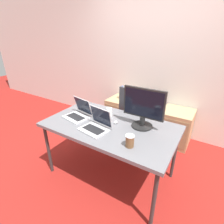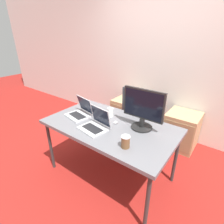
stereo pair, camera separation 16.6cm
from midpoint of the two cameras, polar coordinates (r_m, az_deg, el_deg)
The scene contains 13 objects.
ground_plane at distance 2.57m, azimuth -2.52°, elevation -19.41°, with size 14.00×14.00×0.00m, color maroon.
wall_back at distance 3.23m, azimuth 12.86°, elevation 15.65°, with size 10.00×0.05×2.60m.
desk at distance 2.12m, azimuth -2.89°, elevation -5.36°, with size 1.57×0.89×0.77m.
office_chair at distance 2.79m, azimuth 6.69°, elevation -5.06°, with size 0.56×0.59×1.08m.
cabinet_left at distance 3.48m, azimuth 1.82°, elevation -0.36°, with size 0.49×0.50×0.60m.
cabinet_right at distance 3.16m, azimuth 18.72°, elevation -4.70°, with size 0.49×0.50×0.60m.
water_bottle at distance 3.33m, azimuth 1.94°, elevation 6.22°, with size 0.08×0.08×0.26m.
laptop_left at distance 2.00m, azimuth -7.62°, elevation -4.34°, with size 0.34×0.31×0.24m.
laptop_right at distance 2.32m, azimuth -13.00°, elevation -0.48°, with size 0.35×0.34×0.24m.
monitor at distance 1.97m, azimuth 7.84°, elevation 1.16°, with size 0.48×0.24×0.47m.
mouse at distance 2.11m, azimuth -1.06°, elevation -3.43°, with size 0.04×0.06×0.03m.
coffee_cup_white at distance 2.27m, azimuth -3.07°, elevation -0.15°, with size 0.08×0.08×0.12m.
coffee_cup_brown at distance 1.70m, azimuth 3.02°, elevation -9.50°, with size 0.09×0.09×0.12m.
Camera 1 is at (0.98, -1.54, 1.80)m, focal length 28.00 mm.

